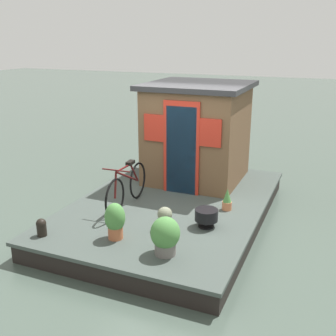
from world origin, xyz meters
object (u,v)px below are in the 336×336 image
object	(u,v)px
potted_plant_ivy	(115,220)
charcoal_grill	(206,216)
bicycle	(127,187)
houseboat_cabin	(197,132)
potted_plant_fern	(165,235)
mooring_bollard	(41,227)
potted_plant_sage	(227,200)
potted_plant_succulent	(165,219)

from	to	relation	value
potted_plant_ivy	charcoal_grill	bearing A→B (deg)	-51.08
charcoal_grill	bicycle	bearing A→B (deg)	81.77
houseboat_cabin	charcoal_grill	bearing A→B (deg)	-157.02
potted_plant_fern	mooring_bollard	xyz separation A→B (m)	(-0.22, 1.97, -0.14)
potted_plant_ivy	charcoal_grill	xyz separation A→B (m)	(0.92, -1.14, -0.11)
potted_plant_sage	charcoal_grill	size ratio (longest dim) A/B	1.05
houseboat_cabin	mooring_bollard	size ratio (longest dim) A/B	7.26
bicycle	charcoal_grill	bearing A→B (deg)	-98.23
houseboat_cabin	potted_plant_sage	size ratio (longest dim) A/B	5.22
potted_plant_sage	mooring_bollard	distance (m)	3.14
houseboat_cabin	charcoal_grill	world-z (taller)	houseboat_cabin
houseboat_cabin	potted_plant_succulent	xyz separation A→B (m)	(-2.54, -0.35, -0.83)
potted_plant_succulent	potted_plant_ivy	bearing A→B (deg)	134.19
bicycle	potted_plant_ivy	bearing A→B (deg)	-160.17
potted_plant_fern	mooring_bollard	size ratio (longest dim) A/B	1.99
potted_plant_sage	potted_plant_ivy	xyz separation A→B (m)	(-1.71, 1.27, 0.12)
houseboat_cabin	mooring_bollard	xyz separation A→B (m)	(-3.46, 1.31, -0.88)
bicycle	potted_plant_sage	distance (m)	1.78
bicycle	potted_plant_fern	xyz separation A→B (m)	(-1.29, -1.29, -0.09)
houseboat_cabin	mooring_bollard	bearing A→B (deg)	159.31
potted_plant_fern	charcoal_grill	distance (m)	1.10
bicycle	mooring_bollard	size ratio (longest dim) A/B	5.84
potted_plant_ivy	potted_plant_succulent	xyz separation A→B (m)	(0.56, -0.57, -0.11)
charcoal_grill	potted_plant_sage	bearing A→B (deg)	-9.06
bicycle	charcoal_grill	world-z (taller)	bicycle
bicycle	potted_plant_fern	size ratio (longest dim) A/B	2.93
bicycle	potted_plant_succulent	size ratio (longest dim) A/B	4.26
potted_plant_sage	potted_plant_fern	size ratio (longest dim) A/B	0.70
bicycle	potted_plant_ivy	distance (m)	1.22
potted_plant_succulent	charcoal_grill	world-z (taller)	potted_plant_succulent
bicycle	mooring_bollard	xyz separation A→B (m)	(-1.51, 0.67, -0.23)
potted_plant_ivy	potted_plant_fern	bearing A→B (deg)	-99.21
potted_plant_fern	potted_plant_ivy	bearing A→B (deg)	80.79
houseboat_cabin	charcoal_grill	distance (m)	2.50
potted_plant_succulent	mooring_bollard	distance (m)	1.90
houseboat_cabin	potted_plant_succulent	bearing A→B (deg)	-172.04
bicycle	potted_plant_succulent	bearing A→B (deg)	-120.82
potted_plant_fern	mooring_bollard	distance (m)	1.99
houseboat_cabin	bicycle	bearing A→B (deg)	162.03
potted_plant_sage	potted_plant_ivy	bearing A→B (deg)	143.53
potted_plant_sage	potted_plant_succulent	xyz separation A→B (m)	(-1.16, 0.69, 0.01)
houseboat_cabin	charcoal_grill	xyz separation A→B (m)	(-2.17, -0.92, -0.83)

